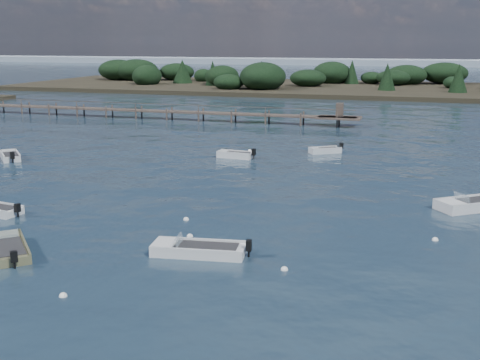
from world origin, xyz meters
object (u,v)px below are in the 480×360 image
(dinghy_near_olive, at_px, (9,250))
(tender_far_grey_b, at_px, (325,151))
(jetty, at_px, (139,111))
(tender_far_white, at_px, (235,156))
(dinghy_mid_white_b, at_px, (475,206))
(tender_far_grey, at_px, (10,157))
(dinghy_mid_white_a, at_px, (198,251))

(dinghy_near_olive, bearing_deg, tender_far_grey_b, 71.49)
(dinghy_near_olive, distance_m, jetty, 50.49)
(tender_far_white, height_order, dinghy_mid_white_b, dinghy_mid_white_b)
(dinghy_mid_white_b, xyz_separation_m, tender_far_grey, (-36.39, 4.80, 0.00))
(dinghy_near_olive, distance_m, tender_far_grey, 24.45)
(dinghy_mid_white_b, bearing_deg, jetty, 139.37)
(tender_far_grey_b, relative_size, jetty, 0.05)
(tender_far_grey_b, height_order, tender_far_grey, tender_far_grey)
(dinghy_mid_white_b, height_order, tender_far_grey, dinghy_mid_white_b)
(dinghy_near_olive, distance_m, tender_far_white, 25.74)
(tender_far_white, distance_m, tender_far_grey, 18.97)
(tender_far_grey, bearing_deg, tender_far_grey_b, 23.10)
(dinghy_near_olive, height_order, dinghy_mid_white_a, dinghy_mid_white_a)
(dinghy_mid_white_a, relative_size, tender_far_grey, 1.42)
(tender_far_grey_b, height_order, tender_far_white, tender_far_white)
(dinghy_near_olive, xyz_separation_m, dinghy_mid_white_a, (8.59, 2.44, 0.00))
(jetty, bearing_deg, tender_far_white, -47.79)
(tender_far_grey_b, bearing_deg, dinghy_near_olive, -108.51)
(jetty, bearing_deg, tender_far_grey, -85.89)
(dinghy_near_olive, bearing_deg, jetty, 109.53)
(dinghy_mid_white_a, bearing_deg, jetty, 119.43)
(tender_far_grey, bearing_deg, tender_far_white, 18.89)
(jetty, bearing_deg, dinghy_mid_white_a, -60.57)
(jetty, bearing_deg, tender_far_grey_b, -33.06)
(dinghy_near_olive, height_order, tender_far_grey, tender_far_grey)
(dinghy_mid_white_a, xyz_separation_m, jetty, (-25.47, 45.14, 0.84))
(dinghy_mid_white_a, bearing_deg, tender_far_grey_b, 86.95)
(tender_far_grey_b, xyz_separation_m, tender_far_white, (-6.97, -4.49, 0.01))
(dinghy_mid_white_b, bearing_deg, tender_far_grey_b, 126.63)
(tender_far_grey_b, xyz_separation_m, dinghy_mid_white_a, (-1.47, -27.60, -0.01))
(tender_far_grey_b, relative_size, dinghy_mid_white_b, 0.61)
(dinghy_mid_white_b, xyz_separation_m, jetty, (-38.41, 32.96, 0.82))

